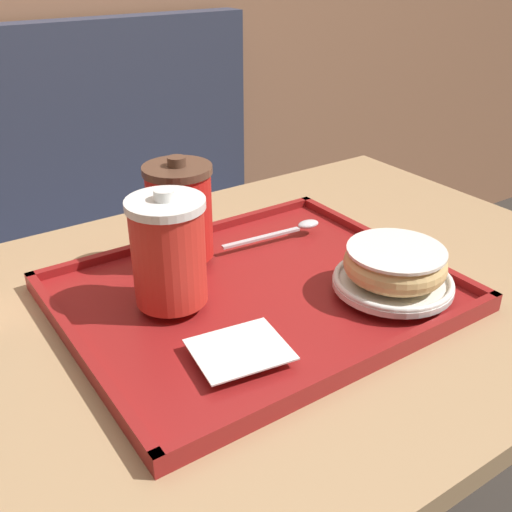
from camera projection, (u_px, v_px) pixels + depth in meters
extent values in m
cube|color=#33384C|center=(32.00, 347.00, 1.57)|extent=(1.53, 0.44, 0.45)
cube|color=tan|center=(257.00, 306.00, 0.80)|extent=(1.05, 0.70, 0.03)
cylinder|color=#333338|center=(257.00, 502.00, 0.97)|extent=(0.08, 0.08, 0.73)
cube|color=maroon|center=(256.00, 295.00, 0.78)|extent=(0.48, 0.39, 0.01)
cube|color=maroon|center=(357.00, 363.00, 0.63)|extent=(0.48, 0.01, 0.01)
cube|color=maroon|center=(186.00, 235.00, 0.91)|extent=(0.48, 0.01, 0.01)
cube|color=maroon|center=(80.00, 349.00, 0.66)|extent=(0.01, 0.39, 0.01)
cube|color=maroon|center=(386.00, 242.00, 0.89)|extent=(0.01, 0.39, 0.01)
cube|color=white|center=(240.00, 349.00, 0.64)|extent=(0.11, 0.10, 0.00)
cylinder|color=red|center=(169.00, 255.00, 0.71)|extent=(0.09, 0.09, 0.12)
cylinder|color=white|center=(165.00, 204.00, 0.68)|extent=(0.09, 0.09, 0.01)
cylinder|color=white|center=(164.00, 195.00, 0.67)|extent=(0.02, 0.02, 0.01)
cylinder|color=red|center=(180.00, 215.00, 0.81)|extent=(0.09, 0.09, 0.12)
cylinder|color=brown|center=(177.00, 170.00, 0.78)|extent=(0.09, 0.09, 0.01)
cylinder|color=brown|center=(177.00, 161.00, 0.78)|extent=(0.02, 0.02, 0.01)
cylinder|color=white|center=(393.00, 283.00, 0.76)|extent=(0.15, 0.15, 0.01)
torus|color=white|center=(393.00, 279.00, 0.76)|extent=(0.15, 0.15, 0.01)
torus|color=#DBB270|center=(395.00, 264.00, 0.75)|extent=(0.13, 0.13, 0.04)
cylinder|color=white|center=(397.00, 250.00, 0.74)|extent=(0.12, 0.12, 0.00)
ellipsoid|color=silver|center=(308.00, 224.00, 0.92)|extent=(0.04, 0.02, 0.01)
cube|color=silver|center=(262.00, 238.00, 0.89)|extent=(0.13, 0.02, 0.00)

